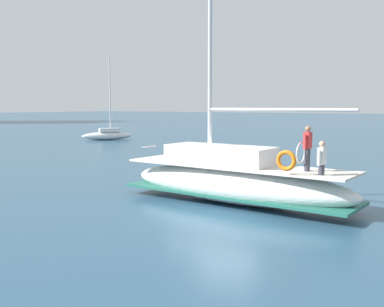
% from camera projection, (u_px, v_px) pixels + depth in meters
% --- Properties ---
extents(ground_plane, '(400.00, 400.00, 0.00)m').
position_uv_depth(ground_plane, '(227.00, 207.00, 16.87)').
color(ground_plane, '#284C66').
extents(main_sailboat, '(2.91, 9.71, 14.13)m').
position_uv_depth(main_sailboat, '(234.00, 179.00, 17.60)').
color(main_sailboat, white).
rests_on(main_sailboat, ground).
extents(moored_catamaran, '(5.18, 4.11, 8.90)m').
position_uv_depth(moored_catamaran, '(107.00, 134.00, 49.44)').
color(moored_catamaran, white).
rests_on(moored_catamaran, ground).
extents(mooring_buoy, '(0.75, 0.75, 0.97)m').
position_uv_depth(mooring_buoy, '(201.00, 168.00, 25.80)').
color(mooring_buoy, silver).
rests_on(mooring_buoy, ground).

